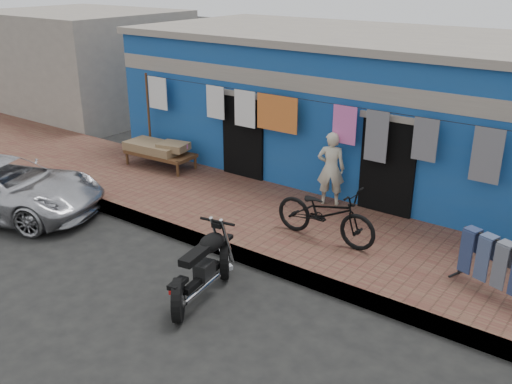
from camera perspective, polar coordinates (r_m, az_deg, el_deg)
name	(u,v)px	position (r m, az deg, el deg)	size (l,w,h in m)	color
ground	(178,300)	(8.95, -7.79, -10.70)	(80.00, 80.00, 0.00)	black
sidewalk	(287,226)	(10.94, 3.13, -3.44)	(28.00, 3.00, 0.25)	brown
curb	(240,255)	(9.89, -1.56, -6.31)	(28.00, 0.10, 0.25)	gray
building	(383,108)	(13.78, 12.58, 8.24)	(12.20, 5.20, 3.36)	#154895
neighbor_left	(84,63)	(20.74, -16.79, 12.27)	(6.00, 5.00, 3.40)	#9E9384
clothesline	(304,124)	(11.60, 4.85, 6.79)	(10.06, 0.06, 2.10)	brown
car	(3,187)	(12.68, -23.97, 0.50)	(1.90, 4.18, 1.18)	silver
seated_person	(331,169)	(11.46, 7.50, 2.34)	(0.54, 0.36, 1.51)	beige
bicycle	(326,207)	(9.96, 7.00, -1.51)	(0.68, 1.91, 1.24)	black
motorcycle	(202,265)	(8.72, -5.39, -7.29)	(0.89, 1.78, 1.10)	black
charpoy	(161,154)	(13.90, -9.53, 3.73)	(1.86, 0.97, 0.61)	brown
jeans_rack	(512,272)	(9.03, 24.23, -7.29)	(1.82, 0.92, 0.86)	black
litter_a	(221,265)	(9.78, -3.57, -7.26)	(0.16, 0.13, 0.07)	silver
litter_b	(228,267)	(9.69, -2.82, -7.55)	(0.15, 0.11, 0.07)	silver
litter_c	(203,272)	(9.56, -5.33, -8.02)	(0.21, 0.16, 0.08)	silver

